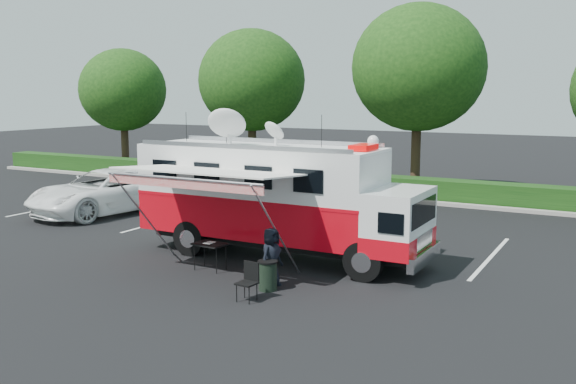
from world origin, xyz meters
name	(u,v)px	position (x,y,z in m)	size (l,w,h in m)	color
ground_plane	(280,257)	(0.00, 0.00, 0.00)	(120.00, 120.00, 0.00)	black
back_border	(442,89)	(1.14, 12.90, 5.00)	(60.00, 6.14, 8.87)	#9E998E
stall_lines	(310,236)	(-0.50, 3.00, 0.00)	(24.12, 5.50, 0.01)	silver
command_truck	(278,197)	(-0.08, 0.00, 1.81)	(8.80, 2.42, 4.23)	black
awning	(204,174)	(-0.86, -2.52, 2.72)	(4.80, 2.49, 2.90)	white
white_suv	(106,213)	(-9.64, 2.75, 0.00)	(2.91, 6.31, 1.75)	white
person	(271,286)	(1.19, -2.58, 0.00)	(0.73, 0.48, 1.50)	black
folding_table	(210,245)	(-1.03, -2.09, 0.71)	(0.95, 0.71, 0.76)	black
folding_chair	(249,278)	(1.28, -3.77, 0.54)	(0.47, 0.49, 0.91)	black
trash_bin	(268,275)	(1.28, -2.89, 0.38)	(0.50, 0.50, 0.75)	black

